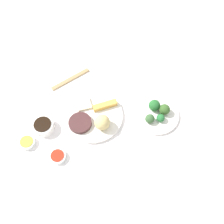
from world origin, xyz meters
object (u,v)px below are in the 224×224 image
object	(u,v)px
soy_sauce_bowl	(44,126)
sauce_ramekin_hot_mustard	(27,143)
main_plate	(93,116)
chopsticks_pair	(71,79)
broccoli_plate	(156,114)
sauce_ramekin_sweet_and_sour	(58,157)

from	to	relation	value
soy_sauce_bowl	sauce_ramekin_hot_mustard	xyz separation A→B (m)	(-0.09, -0.04, -0.01)
main_plate	soy_sauce_bowl	distance (m)	0.23
soy_sauce_bowl	chopsticks_pair	bearing A→B (deg)	43.88
main_plate	chopsticks_pair	size ratio (longest dim) A/B	1.28
main_plate	soy_sauce_bowl	bearing A→B (deg)	168.51
sauce_ramekin_hot_mustard	chopsticks_pair	bearing A→B (deg)	38.65
broccoli_plate	chopsticks_pair	bearing A→B (deg)	127.05
main_plate	sauce_ramekin_sweet_and_sour	bearing A→B (deg)	-152.49
sauce_ramekin_sweet_and_sour	sauce_ramekin_hot_mustard	distance (m)	0.15
main_plate	sauce_ramekin_hot_mustard	xyz separation A→B (m)	(-0.31, 0.01, 0.00)
main_plate	chopsticks_pair	bearing A→B (deg)	93.05
main_plate	broccoli_plate	distance (m)	0.29
soy_sauce_bowl	sauce_ramekin_hot_mustard	distance (m)	0.10
chopsticks_pair	main_plate	bearing A→B (deg)	-86.95
sauce_ramekin_sweet_and_sour	chopsticks_pair	world-z (taller)	sauce_ramekin_sweet_and_sour
main_plate	soy_sauce_bowl	world-z (taller)	soy_sauce_bowl
soy_sauce_bowl	broccoli_plate	bearing A→B (deg)	-18.98
broccoli_plate	sauce_ramekin_hot_mustard	world-z (taller)	sauce_ramekin_hot_mustard
main_plate	sauce_ramekin_sweet_and_sour	distance (m)	0.24
main_plate	chopsticks_pair	world-z (taller)	main_plate
broccoli_plate	chopsticks_pair	xyz separation A→B (m)	(-0.28, 0.37, -0.00)
main_plate	sauce_ramekin_sweet_and_sour	xyz separation A→B (m)	(-0.21, -0.11, 0.00)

